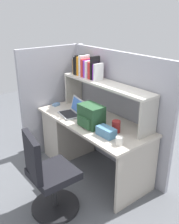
% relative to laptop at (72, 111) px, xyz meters
% --- Properties ---
extents(ground_plane, '(8.00, 8.00, 0.00)m').
position_rel_laptop_xyz_m(ground_plane, '(0.30, 0.10, -0.78)').
color(ground_plane, '#595B60').
extents(desk, '(1.60, 0.70, 0.73)m').
position_rel_laptop_xyz_m(desk, '(-0.09, 0.10, -0.38)').
color(desk, beige).
rests_on(desk, ground_plane).
extents(cubicle_partition_rear, '(1.84, 0.05, 1.55)m').
position_rel_laptop_xyz_m(cubicle_partition_rear, '(0.30, 0.48, -0.01)').
color(cubicle_partition_rear, '#9E9EA8').
rests_on(cubicle_partition_rear, ground_plane).
extents(cubicle_partition_left, '(0.05, 1.06, 1.55)m').
position_rel_laptop_xyz_m(cubicle_partition_left, '(-0.55, 0.05, -0.01)').
color(cubicle_partition_left, '#9E9EA8').
rests_on(cubicle_partition_left, ground_plane).
extents(overhead_hutch, '(1.44, 0.28, 0.45)m').
position_rel_laptop_xyz_m(overhead_hutch, '(0.30, 0.30, 0.30)').
color(overhead_hutch, '#BCB7AC').
rests_on(overhead_hutch, desk).
extents(reference_books_on_shelf, '(0.50, 0.18, 0.30)m').
position_rel_laptop_xyz_m(reference_books_on_shelf, '(-0.08, 0.31, 0.52)').
color(reference_books_on_shelf, olive).
rests_on(reference_books_on_shelf, overhead_hutch).
extents(laptop, '(0.35, 0.31, 0.22)m').
position_rel_laptop_xyz_m(laptop, '(0.00, 0.00, 0.00)').
color(laptop, '#B7BABF').
rests_on(laptop, desk).
extents(backpack, '(0.30, 0.22, 0.26)m').
position_rel_laptop_xyz_m(backpack, '(0.42, -0.02, 0.08)').
color(backpack, '#264C2D').
rests_on(backpack, desk).
extents(computer_mouse, '(0.09, 0.12, 0.03)m').
position_rel_laptop_xyz_m(computer_mouse, '(-0.43, 0.01, -0.03)').
color(computer_mouse, '#7299C6').
rests_on(computer_mouse, desk).
extents(paper_cup, '(0.08, 0.08, 0.09)m').
position_rel_laptop_xyz_m(paper_cup, '(0.95, -0.07, -0.01)').
color(paper_cup, white).
rests_on(paper_cup, desk).
extents(tissue_box, '(0.22, 0.13, 0.10)m').
position_rel_laptop_xyz_m(tissue_box, '(0.72, -0.05, -0.00)').
color(tissue_box, teal).
rests_on(tissue_box, desk).
extents(snack_canister, '(0.10, 0.10, 0.13)m').
position_rel_laptop_xyz_m(snack_canister, '(0.72, 0.10, 0.02)').
color(snack_canister, maroon).
rests_on(snack_canister, desk).
extents(office_chair, '(0.52, 0.52, 0.93)m').
position_rel_laptop_xyz_m(office_chair, '(0.61, -0.72, -0.39)').
color(office_chair, black).
rests_on(office_chair, ground_plane).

